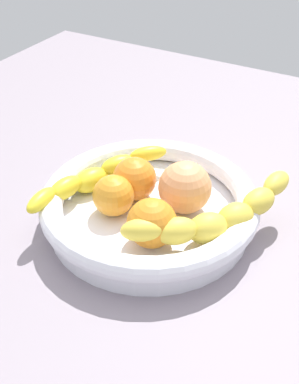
{
  "coord_description": "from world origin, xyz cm",
  "views": [
    {
      "loc": [
        -27.1,
        47.99,
        48.23
      ],
      "look_at": [
        0.0,
        0.0,
        8.35
      ],
      "focal_mm": 47.74,
      "sensor_mm": 36.0,
      "label": 1
    }
  ],
  "objects_px": {
    "orange_mid_left": "(152,223)",
    "peach_blush": "(185,187)",
    "orange_mid_right": "(134,179)",
    "banana_draped_right": "(219,217)",
    "orange_front": "(113,196)",
    "fruit_bowl": "(149,207)",
    "banana_draped_left": "(94,177)"
  },
  "relations": [
    {
      "from": "orange_mid_right",
      "to": "peach_blush",
      "type": "xyz_separation_m",
      "value": [
        -0.07,
        -0.01,
        0.01
      ]
    },
    {
      "from": "orange_mid_right",
      "to": "orange_front",
      "type": "bearing_deg",
      "value": 81.95
    },
    {
      "from": "fruit_bowl",
      "to": "banana_draped_right",
      "type": "xyz_separation_m",
      "value": [
        -0.1,
        0.0,
        0.03
      ]
    },
    {
      "from": "peach_blush",
      "to": "orange_mid_right",
      "type": "bearing_deg",
      "value": 7.17
    },
    {
      "from": "banana_draped_left",
      "to": "orange_front",
      "type": "xyz_separation_m",
      "value": [
        -0.05,
        0.03,
        0.0
      ]
    },
    {
      "from": "banana_draped_right",
      "to": "orange_mid_left",
      "type": "relative_size",
      "value": 3.59
    },
    {
      "from": "orange_front",
      "to": "orange_mid_left",
      "type": "relative_size",
      "value": 0.89
    },
    {
      "from": "fruit_bowl",
      "to": "orange_mid_left",
      "type": "relative_size",
      "value": 4.72
    },
    {
      "from": "banana_draped_left",
      "to": "orange_mid_left",
      "type": "relative_size",
      "value": 3.55
    },
    {
      "from": "orange_front",
      "to": "orange_mid_right",
      "type": "distance_m",
      "value": 0.04
    },
    {
      "from": "orange_mid_left",
      "to": "banana_draped_left",
      "type": "bearing_deg",
      "value": -23.99
    },
    {
      "from": "fruit_bowl",
      "to": "banana_draped_left",
      "type": "relative_size",
      "value": 1.33
    },
    {
      "from": "orange_mid_left",
      "to": "orange_mid_right",
      "type": "height_order",
      "value": "orange_mid_left"
    },
    {
      "from": "orange_mid_left",
      "to": "orange_mid_right",
      "type": "xyz_separation_m",
      "value": [
        0.07,
        -0.07,
        -0.0
      ]
    },
    {
      "from": "banana_draped_left",
      "to": "banana_draped_right",
      "type": "bearing_deg",
      "value": 179.4
    },
    {
      "from": "banana_draped_left",
      "to": "orange_mid_right",
      "type": "relative_size",
      "value": 3.64
    },
    {
      "from": "banana_draped_left",
      "to": "peach_blush",
      "type": "relative_size",
      "value": 3.11
    },
    {
      "from": "fruit_bowl",
      "to": "orange_mid_left",
      "type": "distance_m",
      "value": 0.07
    },
    {
      "from": "banana_draped_right",
      "to": "orange_front",
      "type": "bearing_deg",
      "value": 9.94
    },
    {
      "from": "banana_draped_left",
      "to": "orange_mid_left",
      "type": "xyz_separation_m",
      "value": [
        -0.12,
        0.06,
        0.01
      ]
    },
    {
      "from": "banana_draped_left",
      "to": "orange_mid_right",
      "type": "xyz_separation_m",
      "value": [
        -0.06,
        -0.02,
        0.01
      ]
    },
    {
      "from": "banana_draped_left",
      "to": "orange_front",
      "type": "relative_size",
      "value": 3.97
    },
    {
      "from": "banana_draped_right",
      "to": "orange_mid_right",
      "type": "height_order",
      "value": "orange_mid_right"
    },
    {
      "from": "orange_mid_left",
      "to": "peach_blush",
      "type": "xyz_separation_m",
      "value": [
        -0.0,
        -0.08,
        0.0
      ]
    },
    {
      "from": "fruit_bowl",
      "to": "peach_blush",
      "type": "bearing_deg",
      "value": -147.7
    },
    {
      "from": "fruit_bowl",
      "to": "orange_mid_left",
      "type": "bearing_deg",
      "value": 121.88
    },
    {
      "from": "banana_draped_right",
      "to": "peach_blush",
      "type": "bearing_deg",
      "value": -24.88
    },
    {
      "from": "fruit_bowl",
      "to": "banana_draped_left",
      "type": "xyz_separation_m",
      "value": [
        0.09,
        0.0,
        0.02
      ]
    },
    {
      "from": "orange_mid_left",
      "to": "peach_blush",
      "type": "relative_size",
      "value": 0.88
    },
    {
      "from": "banana_draped_left",
      "to": "peach_blush",
      "type": "distance_m",
      "value": 0.13
    },
    {
      "from": "fruit_bowl",
      "to": "banana_draped_right",
      "type": "relative_size",
      "value": 1.32
    },
    {
      "from": "fruit_bowl",
      "to": "orange_mid_right",
      "type": "height_order",
      "value": "orange_mid_right"
    }
  ]
}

